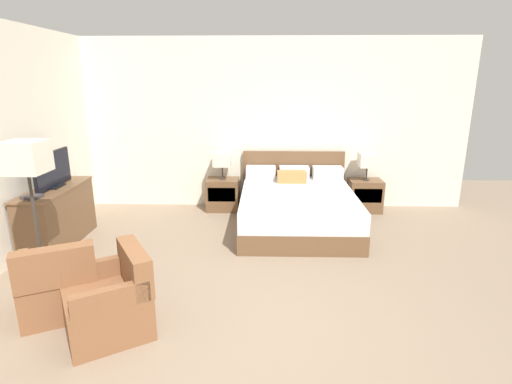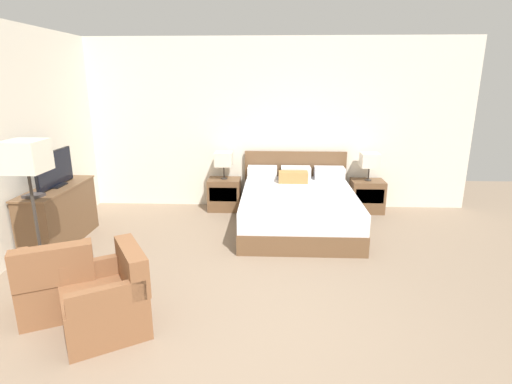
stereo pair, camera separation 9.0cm
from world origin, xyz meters
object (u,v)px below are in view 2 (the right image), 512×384
Objects in this scene: armchair_companion at (109,301)px; dresser at (59,214)px; bed at (298,207)px; nightstand_right at (367,196)px; table_lamp_left at (224,159)px; armchair_by_window at (58,284)px; nightstand_left at (224,194)px; table_lamp_right at (370,160)px; book_red_cover at (34,196)px; tv at (54,170)px; floor_lamp at (27,164)px.

dresser is at bearing 127.07° from armchair_companion.
bed is 3.89× the size of nightstand_right.
table_lamp_left reaches higher than armchair_by_window.
nightstand_left is at bearing 68.93° from armchair_by_window.
armchair_companion reaches higher than nightstand_right.
table_lamp_right is 4.92m from armchair_by_window.
book_red_cover is (-3.32, -1.26, 0.51)m from bed.
tv is at bearing -143.78° from table_lamp_left.
nightstand_right is 5.06m from floor_lamp.
nightstand_left is at bearing 180.00° from nightstand_right.
nightstand_left is at bearing 44.28° from book_red_cover.
table_lamp_left is at bearing 90.00° from nightstand_left.
bed is 1.45m from nightstand_right.
floor_lamp is at bearing -145.43° from nightstand_right.
table_lamp_left is at bearing 68.94° from armchair_by_window.
dresser is at bearing -94.21° from tv.
nightstand_left is 0.60× the size of armchair_by_window.
armchair_companion is at bearing -131.22° from nightstand_right.
book_red_cover is at bearing -90.96° from dresser.
armchair_by_window is 0.57× the size of floor_lamp.
armchair_companion is (1.47, -1.94, -0.13)m from dresser.
floor_lamp reaches higher than book_red_cover.
armchair_by_window is (0.85, -1.69, -0.75)m from tv.
armchair_by_window is 1.23m from floor_lamp.
floor_lamp is (-1.62, -2.80, 1.10)m from nightstand_left.
nightstand_right is 0.62m from table_lamp_right.
nightstand_left is 2.61m from dresser.
nightstand_right is 4.84m from tv.
nightstand_left is 2.69m from tv.
dresser is 0.63m from book_red_cover.
floor_lamp is at bearing -144.59° from bed.
nightstand_left is 0.63× the size of tv.
table_lamp_left is 0.29× the size of floor_lamp.
book_red_cover is 0.20× the size of armchair_companion.
table_lamp_right is 0.54× the size of tv.
dresser is 1.64m from floor_lamp.
armchair_by_window is (0.86, -1.17, -0.54)m from book_red_cover.
table_lamp_left reaches higher than bed.
book_red_cover is at bearing -155.78° from nightstand_right.
book_red_cover is at bearing -159.17° from bed.
nightstand_left is 0.40× the size of dresser.
bed is 3.58m from book_red_cover.
dresser is (-2.09, -1.56, 0.14)m from nightstand_left.
bed is 2.26× the size of armchair_companion.
book_red_cover is at bearing -91.17° from tv.
table_lamp_left is at bearing 59.94° from floor_lamp.
armchair_by_window is 0.68m from armchair_companion.
floor_lamp is (-4.07, -2.80, 1.10)m from nightstand_right.
book_red_cover is (-4.54, -2.04, 0.55)m from nightstand_right.
table_lamp_left is 2.65m from dresser.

